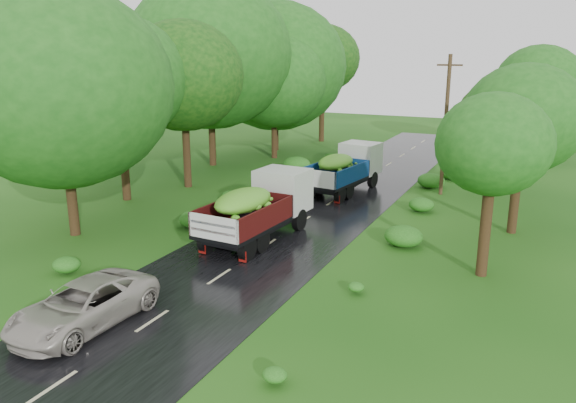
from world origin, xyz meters
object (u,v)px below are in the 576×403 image
Objects in this scene: truck_far at (346,166)px; car at (83,305)px; truck_near at (261,204)px; utility_pole at (445,124)px.

truck_far is 19.99m from car.
truck_near is at bearing 86.70° from car.
truck_far is 1.34× the size of car.
utility_pole reaches higher than truck_near.
truck_far is at bearing -163.78° from utility_pole.
truck_near is 10.00m from car.
truck_near is 1.02× the size of truck_far.
truck_near is at bearing -117.88° from utility_pole.
car is 0.61× the size of utility_pole.
truck_far is 0.82× the size of utility_pole.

